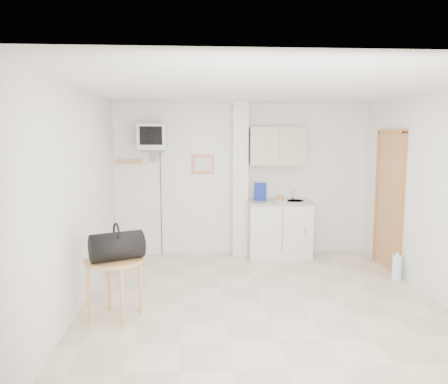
{
  "coord_description": "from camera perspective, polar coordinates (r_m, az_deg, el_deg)",
  "views": [
    {
      "loc": [
        -0.78,
        -4.95,
        1.97
      ],
      "look_at": [
        -0.41,
        0.6,
        1.25
      ],
      "focal_mm": 35.0,
      "sensor_mm": 36.0,
      "label": 1
    }
  ],
  "objects": [
    {
      "name": "ground",
      "position": [
        5.38,
        4.96,
        -14.12
      ],
      "size": [
        4.5,
        4.5,
        0.0
      ],
      "primitive_type": "plane",
      "color": "beige",
      "rests_on": "ground"
    },
    {
      "name": "room_envelope",
      "position": [
        5.16,
        7.63,
        2.5
      ],
      "size": [
        4.24,
        4.54,
        2.55
      ],
      "color": "white",
      "rests_on": "ground"
    },
    {
      "name": "kitchenette",
      "position": [
        7.18,
        7.14,
        -2.03
      ],
      "size": [
        1.03,
        0.58,
        2.1
      ],
      "color": "silver",
      "rests_on": "ground"
    },
    {
      "name": "crt_television",
      "position": [
        7.0,
        -9.34,
        7.0
      ],
      "size": [
        0.44,
        0.45,
        2.15
      ],
      "color": "slate",
      "rests_on": "ground"
    },
    {
      "name": "round_table",
      "position": [
        4.88,
        -14.1,
        -9.44
      ],
      "size": [
        0.63,
        0.63,
        0.66
      ],
      "rotation": [
        0.0,
        0.0,
        0.42
      ],
      "color": "tan",
      "rests_on": "ground"
    },
    {
      "name": "duffel_bag",
      "position": [
        4.77,
        -13.83,
        -6.85
      ],
      "size": [
        0.62,
        0.5,
        0.4
      ],
      "rotation": [
        0.0,
        0.0,
        0.43
      ],
      "color": "black",
      "rests_on": "round_table"
    },
    {
      "name": "water_bottle",
      "position": [
        6.54,
        21.65,
        -9.12
      ],
      "size": [
        0.13,
        0.13,
        0.38
      ],
      "color": "#B5E5F8",
      "rests_on": "ground"
    }
  ]
}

